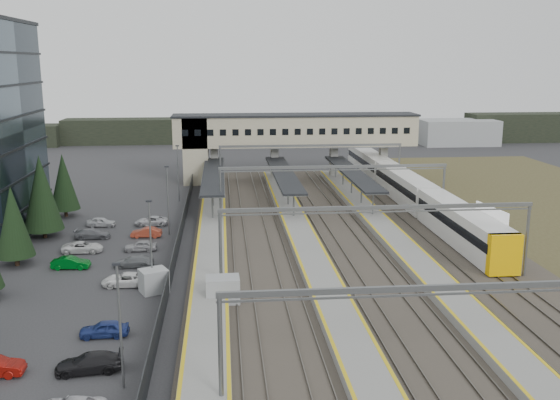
{
  "coord_description": "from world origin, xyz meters",
  "views": [
    {
      "loc": [
        -1.67,
        -60.64,
        19.6
      ],
      "look_at": [
        4.87,
        9.33,
        4.0
      ],
      "focal_mm": 40.0,
      "sensor_mm": 36.0,
      "label": 1
    }
  ],
  "objects": [
    {
      "name": "relay_cabin_far",
      "position": [
        -7.83,
        -8.57,
        1.03
      ],
      "size": [
        2.81,
        2.62,
        2.05
      ],
      "color": "#929597",
      "rests_on": "ground"
    },
    {
      "name": "billboard",
      "position": [
        25.74,
        -0.86,
        3.41
      ],
      "size": [
        0.94,
        5.95,
        5.08
      ],
      "color": "slate",
      "rests_on": "ground"
    },
    {
      "name": "lampposts",
      "position": [
        -8.0,
        1.25,
        4.34
      ],
      "size": [
        0.5,
        53.25,
        8.07
      ],
      "color": "slate",
      "rests_on": "ground"
    },
    {
      "name": "fence",
      "position": [
        -6.5,
        5.0,
        1.0
      ],
      "size": [
        0.08,
        90.0,
        2.0
      ],
      "color": "#26282B",
      "rests_on": "ground"
    },
    {
      "name": "car_park",
      "position": [
        -12.98,
        -6.12,
        0.59
      ],
      "size": [
        10.36,
        44.41,
        1.28
      ],
      "color": "silver",
      "rests_on": "ground"
    },
    {
      "name": "gantries",
      "position": [
        12.0,
        3.0,
        6.0
      ],
      "size": [
        28.4,
        62.28,
        7.17
      ],
      "color": "slate",
      "rests_on": "ground"
    },
    {
      "name": "relay_cabin_near",
      "position": [
        -1.86,
        -11.85,
        1.15
      ],
      "size": [
        2.82,
        2.1,
        2.3
      ],
      "color": "#929597",
      "rests_on": "ground"
    },
    {
      "name": "canopies",
      "position": [
        7.0,
        27.0,
        3.92
      ],
      "size": [
        23.1,
        30.0,
        3.28
      ],
      "color": "black",
      "rests_on": "ground"
    },
    {
      "name": "rail_corridor",
      "position": [
        9.34,
        5.0,
        0.29
      ],
      "size": [
        34.0,
        90.0,
        0.92
      ],
      "color": "#312E26",
      "rests_on": "ground"
    },
    {
      "name": "ground",
      "position": [
        0.0,
        0.0,
        0.0
      ],
      "size": [
        220.0,
        220.0,
        0.0
      ],
      "primitive_type": "plane",
      "color": "#2B2B2D",
      "rests_on": "ground"
    },
    {
      "name": "treeline_far",
      "position": [
        23.81,
        92.28,
        2.95
      ],
      "size": [
        170.0,
        19.0,
        7.0
      ],
      "color": "black",
      "rests_on": "ground"
    },
    {
      "name": "footbridge",
      "position": [
        7.7,
        42.0,
        7.93
      ],
      "size": [
        40.4,
        6.4,
        11.2
      ],
      "color": "tan",
      "rests_on": "ground"
    },
    {
      "name": "train",
      "position": [
        24.0,
        23.88,
        2.22
      ],
      "size": [
        3.11,
        64.9,
        3.91
      ],
      "color": "silver",
      "rests_on": "ground"
    }
  ]
}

